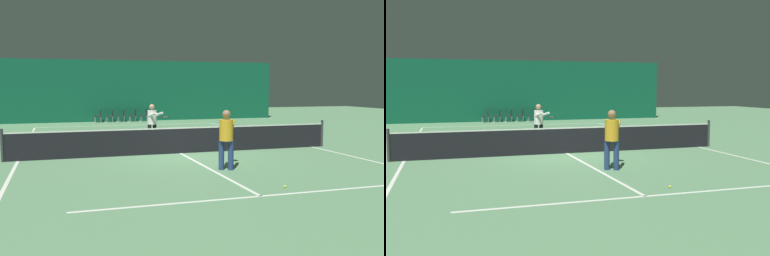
# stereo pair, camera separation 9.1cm
# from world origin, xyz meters

# --- Properties ---
(ground_plane) EXTENTS (60.00, 60.00, 0.00)m
(ground_plane) POSITION_xyz_m (0.00, 0.00, 0.00)
(ground_plane) COLOR #56845B
(backdrop_curtain) EXTENTS (23.00, 0.12, 4.23)m
(backdrop_curtain) POSITION_xyz_m (0.00, 15.15, 2.11)
(backdrop_curtain) COLOR #0F5138
(backdrop_curtain) RESTS_ON ground
(court_line_baseline_far) EXTENTS (11.00, 0.10, 0.00)m
(court_line_baseline_far) POSITION_xyz_m (0.00, 11.90, 0.00)
(court_line_baseline_far) COLOR silver
(court_line_baseline_far) RESTS_ON ground
(court_line_service_far) EXTENTS (8.25, 0.10, 0.00)m
(court_line_service_far) POSITION_xyz_m (0.00, 6.40, 0.00)
(court_line_service_far) COLOR silver
(court_line_service_far) RESTS_ON ground
(court_line_service_near) EXTENTS (8.25, 0.10, 0.00)m
(court_line_service_near) POSITION_xyz_m (0.00, -6.40, 0.00)
(court_line_service_near) COLOR silver
(court_line_service_near) RESTS_ON ground
(court_line_sideline_left) EXTENTS (0.10, 23.80, 0.00)m
(court_line_sideline_left) POSITION_xyz_m (-5.50, 0.00, 0.00)
(court_line_sideline_left) COLOR silver
(court_line_sideline_left) RESTS_ON ground
(court_line_sideline_right) EXTENTS (0.10, 23.80, 0.00)m
(court_line_sideline_right) POSITION_xyz_m (5.50, 0.00, 0.00)
(court_line_sideline_right) COLOR silver
(court_line_sideline_right) RESTS_ON ground
(court_line_centre) EXTENTS (0.10, 12.80, 0.00)m
(court_line_centre) POSITION_xyz_m (0.00, 0.00, 0.00)
(court_line_centre) COLOR silver
(court_line_centre) RESTS_ON ground
(tennis_net) EXTENTS (12.00, 0.10, 1.07)m
(tennis_net) POSITION_xyz_m (0.00, 0.00, 0.51)
(tennis_net) COLOR black
(tennis_net) RESTS_ON ground
(player_near) EXTENTS (0.96, 1.39, 1.75)m
(player_near) POSITION_xyz_m (0.43, -3.33, 1.02)
(player_near) COLOR navy
(player_near) RESTS_ON ground
(player_far) EXTENTS (0.82, 1.39, 1.67)m
(player_far) POSITION_xyz_m (-0.38, 2.94, 0.98)
(player_far) COLOR black
(player_far) RESTS_ON ground
(courtside_chair_0) EXTENTS (0.44, 0.44, 0.84)m
(courtside_chair_0) POSITION_xyz_m (-1.53, 14.60, 0.49)
(courtside_chair_0) COLOR #99999E
(courtside_chair_0) RESTS_ON ground
(courtside_chair_1) EXTENTS (0.44, 0.44, 0.84)m
(courtside_chair_1) POSITION_xyz_m (-0.74, 14.60, 0.49)
(courtside_chair_1) COLOR #99999E
(courtside_chair_1) RESTS_ON ground
(courtside_chair_2) EXTENTS (0.44, 0.44, 0.84)m
(courtside_chair_2) POSITION_xyz_m (0.05, 14.60, 0.49)
(courtside_chair_2) COLOR #99999E
(courtside_chair_2) RESTS_ON ground
(courtside_chair_3) EXTENTS (0.44, 0.44, 0.84)m
(courtside_chair_3) POSITION_xyz_m (0.83, 14.60, 0.49)
(courtside_chair_3) COLOR #99999E
(courtside_chair_3) RESTS_ON ground
(courtside_chair_4) EXTENTS (0.44, 0.44, 0.84)m
(courtside_chair_4) POSITION_xyz_m (1.62, 14.60, 0.49)
(courtside_chair_4) COLOR #99999E
(courtside_chair_4) RESTS_ON ground
(tennis_ball) EXTENTS (0.07, 0.07, 0.07)m
(tennis_ball) POSITION_xyz_m (0.91, -5.87, 0.03)
(tennis_ball) COLOR #D1DB33
(tennis_ball) RESTS_ON ground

